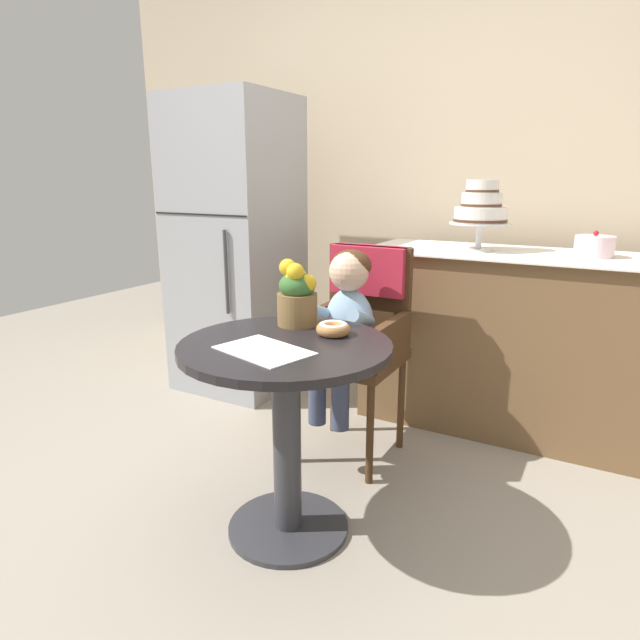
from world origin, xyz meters
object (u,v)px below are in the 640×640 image
donut_front (333,328)px  refrigerator (236,248)px  tiered_cake_stand (481,209)px  flower_vase (297,294)px  seated_child (346,317)px  wicker_chair (361,317)px  cafe_table (286,401)px  round_layer_cake (594,246)px

donut_front → refrigerator: refrigerator is taller
tiered_cake_stand → refrigerator: 1.41m
flower_vase → refrigerator: size_ratio=0.15×
refrigerator → donut_front: bearing=-39.4°
seated_child → donut_front: 0.43m
donut_front → flower_vase: size_ratio=0.49×
tiered_cake_stand → wicker_chair: bearing=-122.0°
cafe_table → tiered_cake_stand: size_ratio=2.10×
cafe_table → wicker_chair: size_ratio=0.75×
wicker_chair → refrigerator: (-1.00, 0.39, 0.21)m
cafe_table → round_layer_cake: (0.84, 1.33, 0.44)m
wicker_chair → seated_child: size_ratio=1.31×
wicker_chair → seated_child: seated_child is taller
donut_front → flower_vase: (-0.18, 0.06, 0.09)m
seated_child → round_layer_cake: (0.89, 0.77, 0.27)m
seated_child → donut_front: (0.15, -0.40, 0.07)m
wicker_chair → round_layer_cake: bearing=29.6°
flower_vase → round_layer_cake: round_layer_cake is taller
donut_front → tiered_cake_stand: size_ratio=0.35×
wicker_chair → tiered_cake_stand: (0.37, 0.59, 0.46)m
tiered_cake_stand → seated_child: bearing=-116.3°
round_layer_cake → flower_vase: bearing=-129.6°
wicker_chair → refrigerator: size_ratio=0.56×
cafe_table → tiered_cake_stand: (0.32, 1.30, 0.60)m
wicker_chair → refrigerator: refrigerator is taller
wicker_chair → donut_front: bearing=-80.2°
wicker_chair → flower_vase: 0.53m
flower_vase → seated_child: bearing=84.6°
wicker_chair → round_layer_cake: 1.12m
seated_child → flower_vase: flower_vase is taller
flower_vase → tiered_cake_stand: tiered_cake_stand is taller
donut_front → round_layer_cake: size_ratio=0.71×
tiered_cake_stand → round_layer_cake: (0.52, 0.03, -0.16)m
seated_child → flower_vase: 0.38m
tiered_cake_stand → round_layer_cake: size_ratio=2.00×
tiered_cake_stand → refrigerator: size_ratio=0.20×
cafe_table → round_layer_cake: round_layer_cake is taller
cafe_table → donut_front: bearing=58.0°
donut_front → round_layer_cake: bearing=57.7°
cafe_table → wicker_chair: (-0.05, 0.71, 0.13)m
tiered_cake_stand → refrigerator: refrigerator is taller
flower_vase → round_layer_cake: bearing=50.4°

